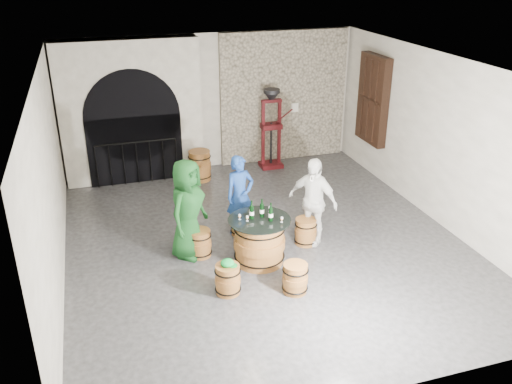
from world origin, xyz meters
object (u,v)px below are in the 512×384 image
object	(u,v)px
person_blue	(240,195)
corking_press	(271,123)
barrel_stool_right	(306,232)
wine_bottle_center	(271,213)
wine_bottle_left	(252,211)
barrel_stool_far	(241,222)
barrel_stool_left	(200,243)
person_white	(313,201)
side_barrel	(200,166)
barrel_table	(259,241)
person_green	(188,209)
wine_bottle_right	(262,210)
barrel_stool_near_right	(295,278)
barrel_stool_near_left	(228,279)

from	to	relation	value
person_blue	corking_press	xyz separation A→B (m)	(1.65, 3.05, 0.36)
barrel_stool_right	wine_bottle_center	bearing A→B (deg)	-151.49
wine_bottle_left	corking_press	xyz separation A→B (m)	(1.74, 4.09, 0.18)
person_blue	barrel_stool_far	bearing A→B (deg)	-101.43
barrel_stool_left	corking_press	world-z (taller)	corking_press
person_white	side_barrel	bearing A→B (deg)	162.16
wine_bottle_center	barrel_table	bearing A→B (deg)	148.66
side_barrel	corking_press	world-z (taller)	corking_press
person_green	wine_bottle_right	size ratio (longest dim) A/B	5.46
wine_bottle_center	person_blue	bearing A→B (deg)	98.72
barrel_stool_far	wine_bottle_center	xyz separation A→B (m)	(0.19, -1.15, 0.70)
person_green	wine_bottle_left	world-z (taller)	person_green
person_white	barrel_stool_right	bearing A→B (deg)	-109.42
barrel_stool_left	barrel_stool_near_right	world-z (taller)	same
person_blue	wine_bottle_center	size ratio (longest dim) A/B	4.72
barrel_stool_near_right	corking_press	bearing A→B (deg)	75.26
barrel_stool_near_right	wine_bottle_right	size ratio (longest dim) A/B	1.52
barrel_stool_near_left	wine_bottle_left	bearing A→B (deg)	51.75
barrel_stool_far	wine_bottle_center	world-z (taller)	wine_bottle_center
barrel_stool_near_left	side_barrel	size ratio (longest dim) A/B	0.70
barrel_stool_left	barrel_stool_right	xyz separation A→B (m)	(1.92, -0.15, 0.00)
wine_bottle_left	side_barrel	world-z (taller)	wine_bottle_left
wine_bottle_left	barrel_stool_right	bearing A→B (deg)	14.28
barrel_table	side_barrel	world-z (taller)	barrel_table
wine_bottle_right	barrel_stool_far	bearing A→B (deg)	95.46
barrel_stool_far	corking_press	distance (m)	3.63
barrel_stool_right	corking_press	size ratio (longest dim) A/B	0.25
barrel_stool_right	barrel_stool_near_right	world-z (taller)	same
person_green	corking_press	world-z (taller)	corking_press
barrel_stool_right	person_white	xyz separation A→B (m)	(0.13, 0.05, 0.57)
side_barrel	corking_press	bearing A→B (deg)	9.01
wine_bottle_right	side_barrel	world-z (taller)	wine_bottle_right
wine_bottle_right	barrel_stool_near_left	bearing A→B (deg)	-134.85
barrel_stool_left	wine_bottle_right	xyz separation A→B (m)	(1.00, -0.41, 0.70)
person_blue	wine_bottle_center	distance (m)	1.24
person_white	side_barrel	xyz separation A→B (m)	(-1.33, 3.47, -0.46)
barrel_stool_near_right	barrel_stool_near_left	distance (m)	1.05
person_white	wine_bottle_left	distance (m)	1.28
person_white	wine_bottle_left	xyz separation A→B (m)	(-1.23, -0.33, 0.13)
barrel_table	barrel_stool_left	size ratio (longest dim) A/B	2.15
barrel_stool_near_left	side_barrel	world-z (taller)	side_barrel
barrel_stool_right	wine_bottle_right	size ratio (longest dim) A/B	1.52
barrel_stool_near_right	wine_bottle_center	world-z (taller)	wine_bottle_center
barrel_stool_far	wine_bottle_right	world-z (taller)	wine_bottle_right
person_blue	wine_bottle_right	bearing A→B (deg)	-97.40
barrel_stool_near_right	person_green	world-z (taller)	person_green
wine_bottle_left	wine_bottle_center	size ratio (longest dim) A/B	1.00
barrel_stool_near_right	barrel_stool_near_left	xyz separation A→B (m)	(-1.01, 0.28, 0.00)
person_green	person_blue	xyz separation A→B (m)	(1.07, 0.53, -0.12)
barrel_stool_near_left	barrel_stool_left	bearing A→B (deg)	98.14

